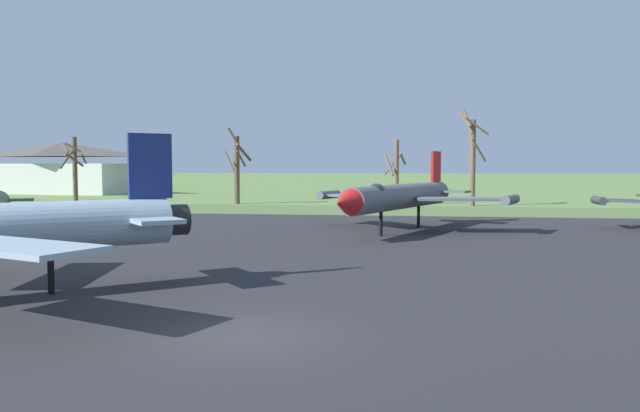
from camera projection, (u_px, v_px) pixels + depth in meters
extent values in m
plane|color=#607F42|center=(244.00, 338.00, 15.44)|extent=(600.00, 600.00, 0.00)
cube|color=#28282B|center=(323.00, 256.00, 29.13)|extent=(86.51, 46.25, 0.05)
cube|color=#526B3A|center=(367.00, 210.00, 57.89)|extent=(146.51, 12.00, 0.06)
cylinder|color=black|center=(174.00, 220.00, 22.51)|extent=(1.38, 1.41, 1.11)
cube|color=#8EA3B2|center=(1.00, 246.00, 16.29)|extent=(6.22, 4.06, 0.15)
cube|color=navy|center=(150.00, 166.00, 21.94)|extent=(1.29, 1.12, 2.27)
cube|color=#8EA3B2|center=(135.00, 215.00, 23.00)|extent=(2.32, 2.36, 0.15)
cube|color=#8EA3B2|center=(156.00, 221.00, 20.90)|extent=(2.32, 2.36, 0.15)
cylinder|color=black|center=(51.00, 273.00, 20.43)|extent=(0.21, 0.21, 1.48)
cylinder|color=#33383D|center=(599.00, 200.00, 41.24)|extent=(0.58, 2.26, 0.52)
cube|color=#4C6B47|center=(50.00, 206.00, 36.81)|extent=(4.44, 5.07, 0.13)
cylinder|color=#4C6B47|center=(92.00, 204.00, 38.20)|extent=(1.53, 2.13, 0.51)
cube|color=#4C6B47|center=(18.00, 200.00, 39.45)|extent=(2.19, 2.00, 0.13)
cylinder|color=#565B60|center=(401.00, 196.00, 39.44)|extent=(6.55, 13.22, 1.57)
cone|color=red|center=(344.00, 203.00, 32.89)|extent=(1.94, 2.02, 1.45)
cylinder|color=black|center=(440.00, 192.00, 45.58)|extent=(1.34, 1.21, 1.10)
ellipsoid|color=#19232D|center=(376.00, 192.00, 36.28)|extent=(1.04, 1.95, 0.98)
cube|color=#565B60|center=(359.00, 196.00, 42.27)|extent=(5.51, 5.78, 0.15)
cube|color=#565B60|center=(462.00, 199.00, 38.70)|extent=(5.70, 2.93, 0.15)
cylinder|color=#565B60|center=(329.00, 195.00, 44.25)|extent=(1.48, 2.55, 0.59)
cylinder|color=#565B60|center=(510.00, 200.00, 37.91)|extent=(1.48, 2.55, 0.59)
cube|color=red|center=(436.00, 166.00, 44.71)|extent=(0.77, 1.55, 2.16)
cube|color=#565B60|center=(417.00, 191.00, 45.36)|extent=(2.49, 2.14, 0.15)
cube|color=#565B60|center=(453.00, 191.00, 43.99)|extent=(2.49, 2.14, 0.15)
cylinder|color=black|center=(381.00, 224.00, 36.96)|extent=(0.21, 0.21, 1.47)
cylinder|color=black|center=(418.00, 217.00, 42.12)|extent=(0.21, 0.21, 1.47)
cylinder|color=brown|center=(75.00, 170.00, 70.34)|extent=(0.52, 0.52, 7.33)
cylinder|color=brown|center=(84.00, 159.00, 70.40)|extent=(0.79, 2.01, 1.18)
cylinder|color=brown|center=(73.00, 147.00, 69.39)|extent=(1.67, 0.74, 1.07)
cylinder|color=brown|center=(75.00, 160.00, 69.45)|extent=(1.79, 1.16, 1.54)
cylinder|color=brown|center=(66.00, 148.00, 69.57)|extent=(1.66, 1.55, 1.15)
cylinder|color=brown|center=(66.00, 160.00, 70.53)|extent=(0.48, 2.30, 2.10)
cylinder|color=brown|center=(237.00, 170.00, 68.06)|extent=(0.60, 0.60, 7.33)
cylinder|color=brown|center=(229.00, 161.00, 67.43)|extent=(1.57, 1.53, 2.11)
cylinder|color=brown|center=(236.00, 141.00, 67.04)|extent=(1.87, 0.65, 2.92)
cylinder|color=brown|center=(244.00, 152.00, 67.32)|extent=(1.34, 2.16, 1.91)
cylinder|color=brown|center=(241.00, 159.00, 67.61)|extent=(0.88, 1.43, 1.78)
cylinder|color=brown|center=(396.00, 172.00, 66.46)|extent=(0.49, 0.49, 6.87)
cylinder|color=brown|center=(389.00, 165.00, 66.07)|extent=(1.24, 1.90, 2.44)
cylinder|color=brown|center=(403.00, 159.00, 66.04)|extent=(0.77, 1.52, 1.26)
cylinder|color=brown|center=(393.00, 164.00, 67.36)|extent=(2.01, 0.91, 2.44)
cylinder|color=brown|center=(473.00, 163.00, 64.24)|extent=(0.58, 0.58, 8.82)
cylinder|color=brown|center=(479.00, 150.00, 63.37)|extent=(1.70, 1.37, 2.37)
cylinder|color=brown|center=(467.00, 118.00, 63.71)|extent=(1.07, 1.73, 2.07)
cylinder|color=brown|center=(466.00, 122.00, 63.55)|extent=(1.45, 1.80, 2.55)
cylinder|color=brown|center=(477.00, 126.00, 62.79)|extent=(2.52, 0.80, 1.83)
cube|color=beige|center=(61.00, 178.00, 92.80)|extent=(20.76, 11.08, 4.40)
pyramid|color=#4C4742|center=(60.00, 149.00, 92.52)|extent=(21.79, 11.64, 2.07)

